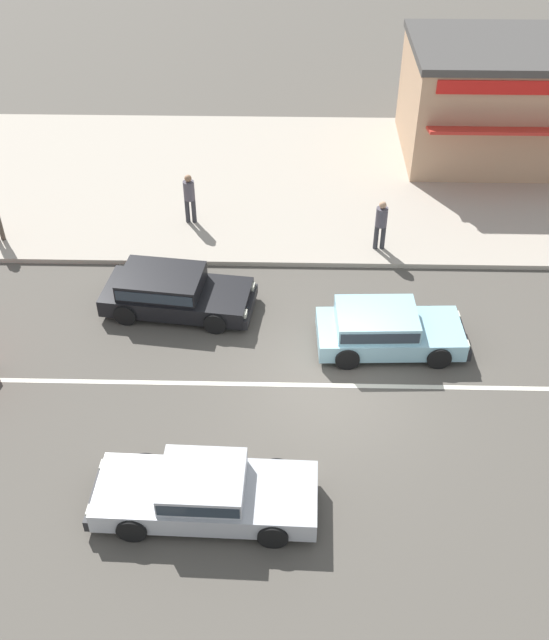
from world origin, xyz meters
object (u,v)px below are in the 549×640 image
(pedestrian_mid_kerb, at_px, (381,222))
(shopfront_corner_warung, at_px, (497,99))
(hatchback_black_3, at_px, (172,291))
(sedan_silver_4, at_px, (204,492))
(hatchback_pale_blue_0, at_px, (385,328))
(pedestrian_near_clock, at_px, (189,195))

(pedestrian_mid_kerb, relative_size, shopfront_corner_warung, 0.25)
(hatchback_black_3, distance_m, sedan_silver_4, 6.68)
(hatchback_black_3, height_order, pedestrian_mid_kerb, pedestrian_mid_kerb)
(hatchback_pale_blue_0, height_order, pedestrian_mid_kerb, pedestrian_mid_kerb)
(hatchback_black_3, relative_size, pedestrian_near_clock, 2.56)
(pedestrian_near_clock, bearing_deg, hatchback_pale_blue_0, -45.59)
(sedan_silver_4, height_order, pedestrian_near_clock, pedestrian_near_clock)
(pedestrian_near_clock, height_order, pedestrian_mid_kerb, pedestrian_near_clock)
(sedan_silver_4, distance_m, pedestrian_near_clock, 10.79)
(hatchback_pale_blue_0, xyz_separation_m, pedestrian_mid_kerb, (0.23, 4.25, 0.47))
(sedan_silver_4, xyz_separation_m, pedestrian_mid_kerb, (4.27, 9.33, 0.53))
(sedan_silver_4, relative_size, shopfront_corner_warung, 0.72)
(sedan_silver_4, bearing_deg, pedestrian_near_clock, 97.72)
(pedestrian_near_clock, xyz_separation_m, shopfront_corner_warung, (10.19, 5.09, 1.00))
(pedestrian_mid_kerb, bearing_deg, hatchback_black_3, -153.89)
(hatchback_black_3, relative_size, sedan_silver_4, 0.91)
(hatchback_pale_blue_0, relative_size, shopfront_corner_warung, 0.60)
(hatchback_pale_blue_0, height_order, hatchback_black_3, same)
(hatchback_pale_blue_0, xyz_separation_m, hatchback_black_3, (-5.52, 1.43, 0.00))
(pedestrian_near_clock, distance_m, shopfront_corner_warung, 11.44)
(pedestrian_mid_kerb, bearing_deg, hatchback_pale_blue_0, -93.15)
(sedan_silver_4, height_order, pedestrian_mid_kerb, pedestrian_mid_kerb)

